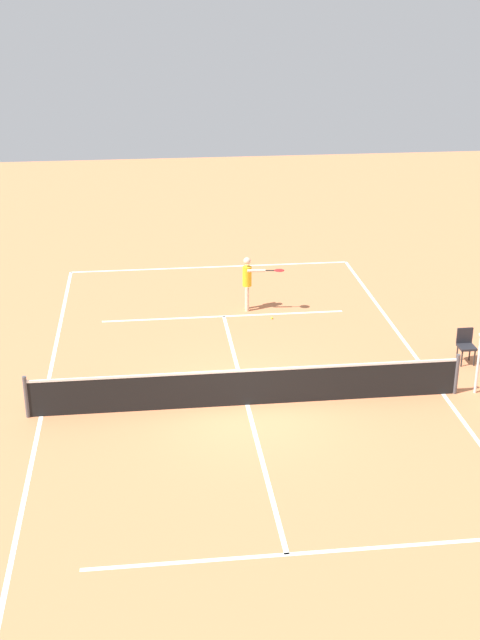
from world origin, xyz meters
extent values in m
plane|color=#D37A4C|center=(0.00, 0.00, 0.00)|extent=(60.00, 60.00, 0.00)
cube|color=white|center=(0.00, -10.52, 0.00)|extent=(9.90, 0.10, 0.01)
cube|color=white|center=(-4.95, 0.00, 0.00)|extent=(0.10, 21.04, 0.01)
cube|color=white|center=(4.95, 0.00, 0.00)|extent=(0.10, 21.04, 0.01)
cube|color=white|center=(0.00, -5.79, 0.00)|extent=(7.43, 0.10, 0.01)
cube|color=white|center=(0.00, 5.79, 0.00)|extent=(7.43, 0.10, 0.01)
cube|color=white|center=(0.00, 0.00, 0.00)|extent=(0.10, 11.57, 0.01)
cylinder|color=#4C4C51|center=(-5.25, 0.00, 0.54)|extent=(0.10, 0.10, 1.07)
cylinder|color=#4C4C51|center=(5.25, 0.00, 0.54)|extent=(0.10, 0.10, 1.07)
cube|color=black|center=(0.00, 0.00, 0.46)|extent=(10.50, 0.03, 0.91)
cube|color=white|center=(0.00, 0.00, 0.93)|extent=(10.50, 0.04, 0.06)
cylinder|color=beige|center=(-0.78, -6.36, 0.40)|extent=(0.12, 0.12, 0.80)
cylinder|color=beige|center=(-0.77, -6.16, 0.40)|extent=(0.12, 0.12, 0.80)
cylinder|color=yellow|center=(-0.78, -6.26, 1.11)|extent=(0.28, 0.28, 0.63)
sphere|color=beige|center=(-0.78, -6.26, 1.61)|extent=(0.23, 0.23, 0.23)
cylinder|color=beige|center=(-0.79, -6.44, 1.15)|extent=(0.09, 0.09, 0.56)
cylinder|color=beige|center=(-1.04, -6.05, 1.35)|extent=(0.56, 0.14, 0.09)
cylinder|color=black|center=(-1.44, -6.02, 1.35)|extent=(0.26, 0.06, 0.04)
ellipsoid|color=red|center=(-1.73, -5.99, 1.35)|extent=(0.34, 0.31, 0.04)
sphere|color=#CCE033|center=(-1.44, -5.40, 0.03)|extent=(0.07, 0.07, 0.07)
cylinder|color=silver|center=(-5.77, 0.03, 0.78)|extent=(0.07, 0.07, 1.55)
cylinder|color=#262626|center=(-6.32, -1.49, 0.23)|extent=(0.04, 0.04, 0.45)
cylinder|color=#262626|center=(-5.97, -1.49, 0.23)|extent=(0.04, 0.04, 0.45)
cylinder|color=#262626|center=(-6.32, -1.84, 0.23)|extent=(0.04, 0.04, 0.45)
cylinder|color=#262626|center=(-5.97, -1.84, 0.23)|extent=(0.04, 0.04, 0.45)
cube|color=#232328|center=(-6.15, -1.66, 0.48)|extent=(0.44, 0.44, 0.06)
cube|color=#232328|center=(-6.15, -1.88, 0.73)|extent=(0.44, 0.04, 0.44)
camera|label=1|loc=(2.31, 18.14, 9.77)|focal=47.40mm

